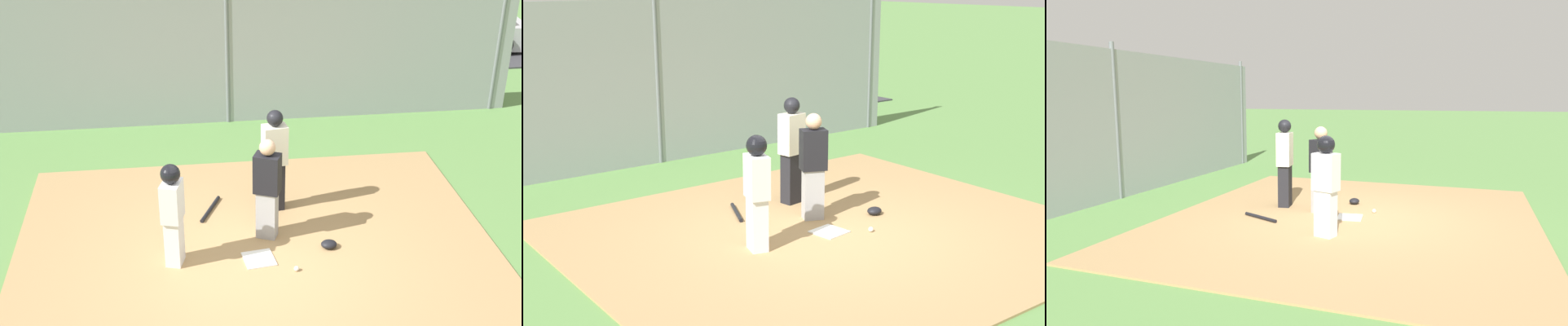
{
  "view_description": "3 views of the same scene",
  "coord_description": "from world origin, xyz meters",
  "views": [
    {
      "loc": [
        1.08,
        8.75,
        6.08
      ],
      "look_at": [
        -0.17,
        -1.13,
        1.03
      ],
      "focal_mm": 49.96,
      "sensor_mm": 36.0,
      "label": 1
    },
    {
      "loc": [
        6.39,
        7.34,
        3.62
      ],
      "look_at": [
        0.16,
        -0.87,
        0.91
      ],
      "focal_mm": 49.12,
      "sensor_mm": 36.0,
      "label": 2
    },
    {
      "loc": [
        7.88,
        1.99,
        2.2
      ],
      "look_at": [
        0.04,
        -0.81,
        1.0
      ],
      "focal_mm": 31.59,
      "sensor_mm": 36.0,
      "label": 3
    }
  ],
  "objects": [
    {
      "name": "dirt_infield",
      "position": [
        0.0,
        0.0,
        0.01
      ],
      "size": [
        7.2,
        6.4,
        0.03
      ],
      "primitive_type": "cube",
      "color": "#A88456",
      "rests_on": "ground_plane"
    },
    {
      "name": "home_plate",
      "position": [
        0.0,
        0.0,
        0.04
      ],
      "size": [
        0.5,
        0.5,
        0.02
      ],
      "primitive_type": "cube",
      "rotation": [
        0.0,
        0.0,
        0.14
      ],
      "color": "white",
      "rests_on": "dirt_infield"
    },
    {
      "name": "baseball_bat",
      "position": [
        0.62,
        -1.49,
        0.06
      ],
      "size": [
        0.38,
        0.76,
        0.06
      ],
      "primitive_type": "cylinder",
      "rotation": [
        0.0,
        1.57,
        1.16
      ],
      "color": "black",
      "rests_on": "dirt_infield"
    },
    {
      "name": "runner",
      "position": [
        1.21,
        -0.08,
        0.93
      ],
      "size": [
        0.36,
        0.44,
        1.59
      ],
      "rotation": [
        0.0,
        0.0,
        2.86
      ],
      "color": "silver",
      "rests_on": "dirt_infield"
    },
    {
      "name": "backstop_fence",
      "position": [
        0.0,
        -5.17,
        1.6
      ],
      "size": [
        12.0,
        0.1,
        3.35
      ],
      "color": "#93999E",
      "rests_on": "ground_plane"
    },
    {
      "name": "catcher",
      "position": [
        -0.2,
        -0.62,
        0.88
      ],
      "size": [
        0.45,
        0.39,
        1.63
      ],
      "rotation": [
        0.0,
        0.0,
        1.16
      ],
      "color": "#9E9EA3",
      "rests_on": "dirt_infield"
    },
    {
      "name": "ground_plane",
      "position": [
        0.0,
        0.0,
        0.0
      ],
      "size": [
        140.0,
        140.0,
        0.0
      ],
      "primitive_type": "plane",
      "color": "#5B8947"
    },
    {
      "name": "parking_lot",
      "position": [
        0.0,
        -10.15,
        0.02
      ],
      "size": [
        18.0,
        5.2,
        0.04
      ],
      "primitive_type": "cube",
      "color": "#38383D",
      "rests_on": "ground_plane"
    },
    {
      "name": "umpire",
      "position": [
        -0.43,
        -1.44,
        0.94
      ],
      "size": [
        0.41,
        0.31,
        1.74
      ],
      "rotation": [
        0.0,
        0.0,
        1.72
      ],
      "color": "black",
      "rests_on": "dirt_infield"
    },
    {
      "name": "baseball",
      "position": [
        -0.5,
        0.35,
        0.07
      ],
      "size": [
        0.07,
        0.07,
        0.07
      ],
      "primitive_type": "sphere",
      "color": "white",
      "rests_on": "dirt_infield"
    },
    {
      "name": "parked_car_silver",
      "position": [
        -6.16,
        -9.47,
        0.61
      ],
      "size": [
        4.36,
        2.22,
        1.28
      ],
      "rotation": [
        0.0,
        0.0,
        -0.11
      ],
      "color": "#B2B2B7",
      "rests_on": "parking_lot"
    },
    {
      "name": "catcher_mask",
      "position": [
        -1.08,
        -0.18,
        0.09
      ],
      "size": [
        0.24,
        0.2,
        0.12
      ],
      "primitive_type": "ellipsoid",
      "color": "black",
      "rests_on": "dirt_infield"
    }
  ]
}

